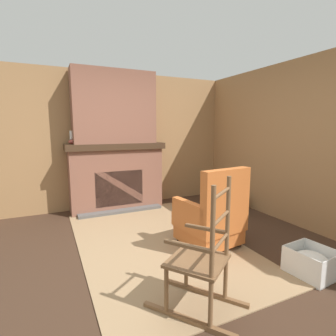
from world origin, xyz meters
TOP-DOWN VIEW (x-y plane):
  - ground_plane at (0.00, 0.00)m, footprint 14.00×14.00m
  - wood_panel_wall_left at (-2.36, 0.00)m, footprint 0.06×5.25m
  - wood_panel_wall_back at (0.02, 2.36)m, footprint 5.25×0.09m
  - fireplace_hearth at (-2.09, 0.00)m, footprint 0.66×1.77m
  - chimney_breast at (-2.10, 0.00)m, footprint 0.39×1.47m
  - area_rug at (-0.39, 0.10)m, footprint 3.17×1.97m
  - armchair at (0.00, 0.70)m, footprint 0.79×0.79m
  - rocking_chair at (0.98, -0.06)m, footprint 0.90×0.82m
  - firewood_stack at (-1.16, 2.00)m, footprint 0.48×0.42m
  - laundry_basket at (1.01, 1.27)m, footprint 0.46×0.43m
  - oil_lamp_vase at (-2.15, -0.75)m, footprint 0.11×0.11m
  - storage_case at (-2.15, 0.67)m, footprint 0.17×0.25m
  - decorative_plate_on_mantel at (-2.17, -0.04)m, footprint 0.07×0.27m

SIDE VIEW (x-z plane):
  - ground_plane at x=0.00m, z-range 0.00..0.00m
  - area_rug at x=-0.39m, z-range 0.00..0.01m
  - firewood_stack at x=-1.16m, z-range 0.00..0.25m
  - laundry_basket at x=1.01m, z-range 0.00..0.28m
  - armchair at x=0.00m, z-range -0.16..0.89m
  - rocking_chair at x=0.98m, z-range -0.17..0.96m
  - fireplace_hearth at x=-2.09m, z-range 0.00..1.24m
  - wood_panel_wall_back at x=0.02m, z-range 0.00..2.55m
  - wood_panel_wall_left at x=-2.36m, z-range 0.00..2.56m
  - storage_case at x=-2.15m, z-range 1.24..1.37m
  - oil_lamp_vase at x=-2.15m, z-range 1.21..1.44m
  - decorative_plate_on_mantel at x=-2.17m, z-range 1.24..1.51m
  - chimney_breast at x=-2.10m, z-range 1.24..2.54m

